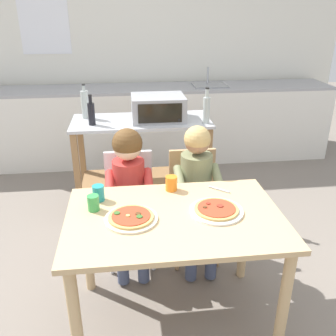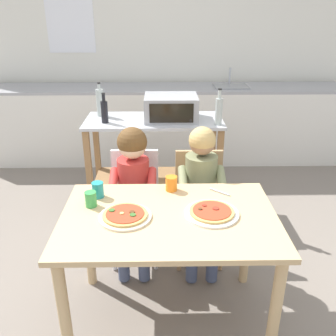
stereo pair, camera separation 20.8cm
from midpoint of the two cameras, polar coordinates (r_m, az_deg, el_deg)
The scene contains 19 objects.
ground_plane at distance 3.41m, azimuth 1.50°, elevation -7.58°, with size 11.92×11.92×0.00m, color slate.
back_wall_tiled at distance 4.78m, azimuth 0.67°, elevation 18.72°, with size 4.98×0.13×2.70m.
kitchen_counter at distance 4.55m, azimuth 0.82°, elevation 6.86°, with size 4.48×0.60×1.10m.
kitchen_island_cart at distance 3.32m, azimuth -0.33°, elevation 2.73°, with size 1.19×0.52×0.87m.
toaster_oven at distance 3.20m, azimuth 2.34°, elevation 9.28°, with size 0.45×0.37×0.21m.
bottle_clear_vinegar at distance 3.33m, azimuth -8.69°, elevation 10.00°, with size 0.07×0.07×0.30m.
bottle_tall_green_wine at distance 3.09m, azimuth 9.80°, elevation 8.78°, with size 0.06×0.06×0.30m.
bottle_slim_sauce at distance 3.13m, azimuth -7.92°, elevation 8.72°, with size 0.06×0.06×0.25m.
dining_table at distance 2.07m, azimuth 3.06°, elevation -10.13°, with size 1.18×0.78×0.73m.
dining_chair_left at distance 2.71m, azimuth -2.92°, elevation -4.71°, with size 0.36×0.36×0.81m.
dining_chair_right at distance 2.72m, azimuth 7.01°, elevation -4.79°, with size 0.36×0.36×0.81m.
child_in_red_shirt at distance 2.52m, azimuth -3.09°, elevation -2.12°, with size 0.32×0.42×1.02m.
child_in_olive_shirt at distance 2.53m, azimuth 7.56°, elevation -2.59°, with size 0.32×0.42×1.03m.
pizza_plate_cream at distance 1.99m, azimuth -3.67°, elevation -7.43°, with size 0.28×0.28×0.03m.
pizza_plate_white at distance 2.04m, azimuth 9.71°, elevation -6.86°, with size 0.30×0.30×0.03m.
drinking_cup_orange at distance 2.26m, azimuth 3.17°, elevation -2.46°, with size 0.07×0.07×0.09m, color orange.
drinking_cup_green at distance 2.10m, azimuth -9.10°, elevation -4.84°, with size 0.07×0.07×0.09m, color green.
drinking_cup_teal at distance 2.20m, azimuth -8.15°, elevation -3.41°, with size 0.07×0.07×0.09m, color teal.
serving_spoon at distance 2.28m, azimuth 10.59°, elevation -3.69°, with size 0.01×0.01×0.14m, color #B7BABF.
Camera 2 is at (-0.04, -1.72, 1.77)m, focal length 39.43 mm.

